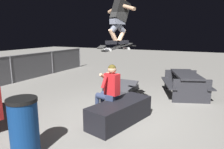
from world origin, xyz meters
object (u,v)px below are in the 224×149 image
(skateboard, at_px, (117,47))
(picnic_table_back, at_px, (186,81))
(person_sitting_on_ledge, at_px, (109,89))
(kicker_ramp, at_px, (121,90))
(trash_bin, at_px, (24,127))
(ledge_box_main, at_px, (120,112))
(skater_airborne, at_px, (119,16))

(skateboard, distance_m, picnic_table_back, 3.19)
(picnic_table_back, bearing_deg, person_sitting_on_ledge, 153.10)
(kicker_ramp, relative_size, trash_bin, 1.09)
(ledge_box_main, bearing_deg, picnic_table_back, -20.03)
(skateboard, relative_size, picnic_table_back, 0.49)
(skateboard, height_order, kicker_ramp, skateboard)
(trash_bin, bearing_deg, kicker_ramp, 1.75)
(skateboard, distance_m, skater_airborne, 0.69)
(person_sitting_on_ledge, xyz_separation_m, kicker_ramp, (2.26, 0.68, -0.68))
(kicker_ramp, distance_m, trash_bin, 4.30)
(skateboard, height_order, picnic_table_back, skateboard)
(picnic_table_back, bearing_deg, skateboard, 155.03)
(ledge_box_main, distance_m, person_sitting_on_ledge, 0.62)
(skater_airborne, relative_size, kicker_ramp, 1.02)
(skateboard, relative_size, skater_airborne, 0.90)
(person_sitting_on_ledge, xyz_separation_m, trash_bin, (-2.01, 0.55, -0.24))
(trash_bin, bearing_deg, person_sitting_on_ledge, -15.29)
(skateboard, distance_m, trash_bin, 2.55)
(kicker_ramp, bearing_deg, trash_bin, -178.25)
(person_sitting_on_ledge, relative_size, skateboard, 1.33)
(ledge_box_main, bearing_deg, trash_bin, 154.48)
(skateboard, distance_m, kicker_ramp, 2.84)
(skater_airborne, bearing_deg, kicker_ramp, 22.68)
(kicker_ramp, height_order, trash_bin, trash_bin)
(ledge_box_main, bearing_deg, kicker_ramp, 23.57)
(ledge_box_main, height_order, trash_bin, trash_bin)
(skateboard, bearing_deg, ledge_box_main, -141.17)
(person_sitting_on_ledge, distance_m, skateboard, 1.00)
(kicker_ramp, distance_m, picnic_table_back, 2.20)
(person_sitting_on_ledge, height_order, skater_airborne, skater_airborne)
(person_sitting_on_ledge, height_order, trash_bin, person_sitting_on_ledge)
(skater_airborne, height_order, picnic_table_back, skater_airborne)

